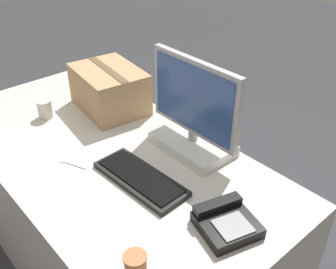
{
  "coord_description": "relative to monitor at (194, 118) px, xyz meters",
  "views": [
    {
      "loc": [
        1.3,
        -0.75,
        1.77
      ],
      "look_at": [
        0.28,
        0.15,
        0.9
      ],
      "focal_mm": 42.0,
      "sensor_mm": 36.0,
      "label": 1
    }
  ],
  "objects": [
    {
      "name": "ground_plane",
      "position": [
        -0.26,
        -0.31,
        -0.91
      ],
      "size": [
        12.0,
        12.0,
        0.0
      ],
      "primitive_type": "plane",
      "color": "#38383D"
    },
    {
      "name": "desk_phone",
      "position": [
        0.43,
        -0.25,
        -0.13
      ],
      "size": [
        0.23,
        0.24,
        0.07
      ],
      "rotation": [
        0.0,
        0.0,
        -0.28
      ],
      "color": "black",
      "rests_on": "office_desk"
    },
    {
      "name": "office_desk",
      "position": [
        -0.26,
        -0.31,
        -0.53
      ],
      "size": [
        1.8,
        0.9,
        0.75
      ],
      "color": "beige",
      "rests_on": "ground_plane"
    },
    {
      "name": "cardboard_box",
      "position": [
        -0.57,
        -0.06,
        -0.05
      ],
      "size": [
        0.43,
        0.34,
        0.22
      ],
      "rotation": [
        0.0,
        0.0,
        -0.13
      ],
      "color": "tan",
      "rests_on": "office_desk"
    },
    {
      "name": "paper_cup_left",
      "position": [
        -0.7,
        -0.37,
        -0.11
      ],
      "size": [
        0.08,
        0.08,
        0.1
      ],
      "color": "beige",
      "rests_on": "office_desk"
    },
    {
      "name": "paper_cup_right",
      "position": [
        0.39,
        -0.62,
        -0.11
      ],
      "size": [
        0.07,
        0.07,
        0.11
      ],
      "color": "#BC7547",
      "rests_on": "office_desk"
    },
    {
      "name": "monitor",
      "position": [
        0.0,
        0.0,
        0.0
      ],
      "size": [
        0.49,
        0.23,
        0.43
      ],
      "color": "white",
      "rests_on": "office_desk"
    },
    {
      "name": "keyboard",
      "position": [
        0.03,
        -0.32,
        -0.15
      ],
      "size": [
        0.43,
        0.19,
        0.03
      ],
      "rotation": [
        0.0,
        0.0,
        0.05
      ],
      "color": "black",
      "rests_on": "office_desk"
    },
    {
      "name": "spoon",
      "position": [
        -0.27,
        -0.48,
        -0.16
      ],
      "size": [
        0.13,
        0.06,
        0.0
      ],
      "rotation": [
        0.0,
        0.0,
        3.52
      ],
      "color": "silver",
      "rests_on": "office_desk"
    }
  ]
}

